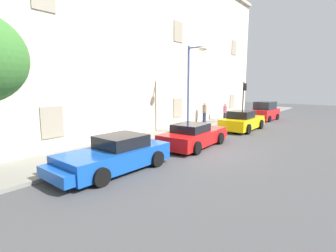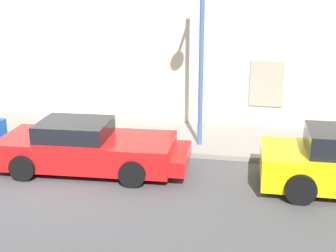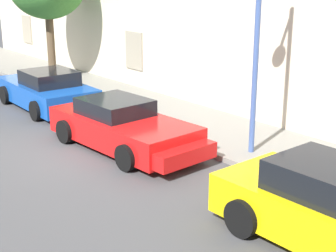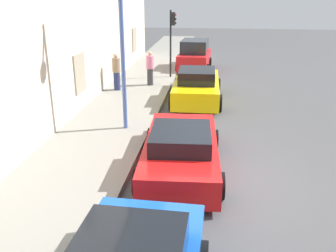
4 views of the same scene
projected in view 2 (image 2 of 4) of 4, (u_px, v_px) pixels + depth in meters
ground_plane at (57, 180)px, 11.57m from camera, size 80.00×80.00×0.00m
sidewalk at (105, 133)px, 15.06m from camera, size 60.00×3.10×0.14m
sportscar_yellow_flank at (94, 148)px, 12.10m from camera, size 5.00×2.32×1.30m
street_lamp at (200, 8)px, 12.25m from camera, size 0.44×1.42×5.75m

